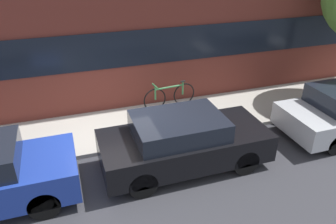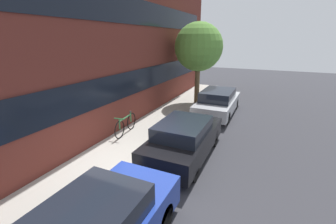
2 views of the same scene
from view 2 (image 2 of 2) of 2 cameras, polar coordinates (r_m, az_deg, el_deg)
The scene contains 7 objects.
ground_plane at distance 7.49m, azimuth -7.91°, elevation -14.47°, with size 56.00×56.00×0.00m, color #333338.
sidewalk_strip at distance 8.07m, azimuth -15.09°, elevation -11.91°, with size 28.00×2.32×0.12m.
rowhouse_facade at distance 8.22m, azimuth -27.31°, elevation 21.06°, with size 28.00×1.02×9.38m.
parked_car_black at distance 7.90m, azimuth 4.15°, elevation -6.75°, with size 4.04×1.73×1.37m.
parked_car_silver at distance 12.69m, azimuth 12.52°, elevation 2.49°, with size 4.41×1.78×1.38m.
bicycle at distance 9.76m, azimuth -10.69°, elevation -3.05°, with size 1.79×0.44×0.86m.
street_tree at distance 14.02m, azimuth 7.76°, elevation 15.98°, with size 2.87×2.87×4.87m.
Camera 2 is at (-5.27, -3.50, 4.01)m, focal length 24.00 mm.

